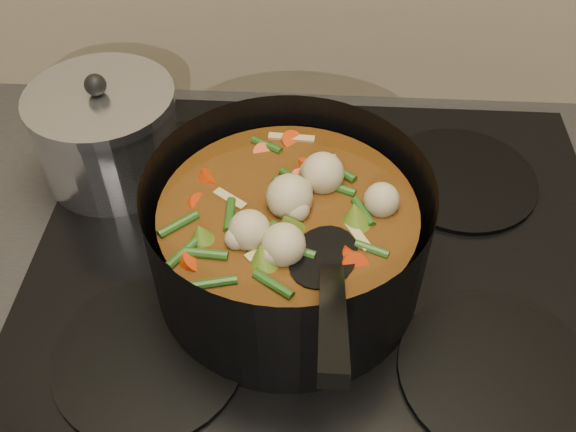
{
  "coord_description": "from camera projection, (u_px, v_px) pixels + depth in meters",
  "views": [
    {
      "loc": [
        -0.01,
        1.49,
        1.46
      ],
      "look_at": [
        -0.04,
        1.9,
        1.02
      ],
      "focal_mm": 40.0,
      "sensor_mm": 36.0,
      "label": 1
    }
  ],
  "objects": [
    {
      "name": "stovetop",
      "position": [
        324.0,
        263.0,
        0.69
      ],
      "size": [
        0.62,
        0.54,
        0.03
      ],
      "color": "black",
      "rests_on": "counter"
    },
    {
      "name": "stockpot",
      "position": [
        288.0,
        238.0,
        0.62
      ],
      "size": [
        0.31,
        0.38,
        0.2
      ],
      "rotation": [
        0.0,
        0.0,
        -0.2
      ],
      "color": "black",
      "rests_on": "stovetop"
    },
    {
      "name": "saucepan",
      "position": [
        108.0,
        134.0,
        0.74
      ],
      "size": [
        0.17,
        0.17,
        0.14
      ],
      "rotation": [
        0.0,
        0.0,
        0.29
      ],
      "color": "silver",
      "rests_on": "stovetop"
    }
  ]
}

